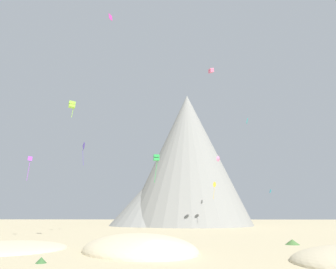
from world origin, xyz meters
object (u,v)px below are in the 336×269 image
(kite_teal_high, at_px, (247,121))
(kite_indigo_mid, at_px, (83,146))
(rock_massif, at_px, (182,165))
(kite_cyan_low, at_px, (270,191))
(kite_pink_mid, at_px, (218,159))
(bush_ridge_crest, at_px, (41,260))
(kite_magenta_high, at_px, (110,17))
(kite_lime_mid, at_px, (72,105))
(kite_green_mid, at_px, (156,158))
(bush_far_left, at_px, (303,254))
(kite_gold_low, at_px, (214,185))
(kite_rainbow_high, at_px, (211,71))
(bush_scatter_east, at_px, (292,242))
(kite_violet_mid, at_px, (29,163))

(kite_teal_high, distance_m, kite_indigo_mid, 43.80)
(rock_massif, height_order, kite_cyan_low, rock_massif)
(kite_pink_mid, bearing_deg, bush_ridge_crest, -159.79)
(rock_massif, distance_m, kite_magenta_high, 72.87)
(kite_lime_mid, xyz_separation_m, kite_green_mid, (15.13, 2.42, -9.34))
(bush_far_left, xyz_separation_m, kite_gold_low, (-2.65, 56.90, 12.11))
(kite_cyan_low, height_order, kite_rainbow_high, kite_rainbow_high)
(kite_teal_high, bearing_deg, kite_green_mid, -159.56)
(kite_gold_low, bearing_deg, kite_teal_high, 84.56)
(bush_ridge_crest, xyz_separation_m, kite_lime_mid, (-6.11, 23.16, 23.15))
(bush_scatter_east, distance_m, kite_green_mid, 25.62)
(kite_cyan_low, xyz_separation_m, kite_teal_high, (-6.37, -5.22, 18.56))
(bush_scatter_east, distance_m, kite_indigo_mid, 52.87)
(kite_violet_mid, bearing_deg, bush_scatter_east, 2.03)
(kite_rainbow_high, bearing_deg, kite_violet_mid, 76.92)
(kite_pink_mid, bearing_deg, kite_teal_high, -64.89)
(kite_magenta_high, bearing_deg, kite_pink_mid, -146.20)
(kite_teal_high, xyz_separation_m, kite_pink_mid, (-7.81, 2.59, -9.93))
(kite_pink_mid, height_order, kite_indigo_mid, kite_indigo_mid)
(kite_green_mid, bearing_deg, kite_violet_mid, -18.28)
(bush_ridge_crest, height_order, kite_green_mid, kite_green_mid)
(rock_massif, xyz_separation_m, kite_indigo_mid, (-25.41, -45.53, -1.72))
(kite_teal_high, relative_size, kite_rainbow_high, 1.19)
(kite_teal_high, bearing_deg, kite_pink_mid, 131.41)
(rock_massif, distance_m, kite_indigo_mid, 52.17)
(bush_far_left, xyz_separation_m, rock_massif, (-11.23, 86.45, 22.21))
(kite_pink_mid, xyz_separation_m, kite_magenta_high, (-24.02, -32.96, 22.21))
(bush_ridge_crest, height_order, rock_massif, rock_massif)
(kite_teal_high, relative_size, kite_indigo_mid, 0.27)
(bush_ridge_crest, bearing_deg, kite_pink_mid, 66.77)
(kite_rainbow_high, xyz_separation_m, kite_pink_mid, (3.37, 18.38, -17.56))
(bush_ridge_crest, relative_size, kite_gold_low, 0.21)
(kite_magenta_high, bearing_deg, kite_teal_high, -156.46)
(kite_gold_low, height_order, kite_lime_mid, kite_lime_mid)
(kite_violet_mid, height_order, kite_indigo_mid, kite_indigo_mid)
(bush_ridge_crest, bearing_deg, kite_indigo_mid, 102.73)
(bush_far_left, xyz_separation_m, kite_lime_mid, (-32.23, 17.54, 23.21))
(kite_lime_mid, distance_m, kite_magenta_high, 18.77)
(kite_pink_mid, relative_size, kite_indigo_mid, 0.26)
(rock_massif, height_order, kite_teal_high, rock_massif)
(rock_massif, height_order, kite_lime_mid, rock_massif)
(kite_green_mid, bearing_deg, kite_gold_low, -122.68)
(kite_indigo_mid, bearing_deg, kite_magenta_high, 18.47)
(bush_ridge_crest, bearing_deg, bush_scatter_east, 32.24)
(kite_gold_low, distance_m, kite_pink_mid, 9.18)
(bush_ridge_crest, bearing_deg, bush_far_left, 12.15)
(kite_cyan_low, bearing_deg, rock_massif, 71.11)
(bush_ridge_crest, relative_size, kite_lime_mid, 0.34)
(kite_gold_low, relative_size, kite_green_mid, 1.00)
(kite_cyan_low, bearing_deg, kite_teal_high, 165.32)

